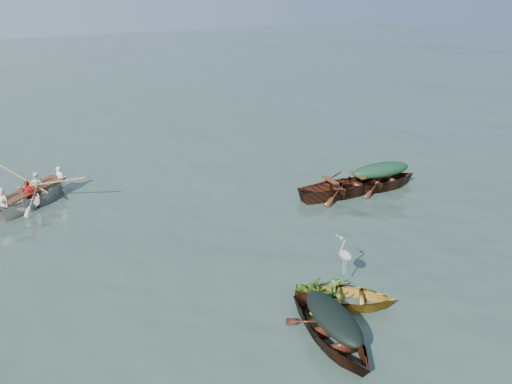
% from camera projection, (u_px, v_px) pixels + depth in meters
% --- Properties ---
extents(ground, '(140.00, 140.00, 0.00)m').
position_uv_depth(ground, '(327.00, 260.00, 13.13)').
color(ground, '#374D42').
rests_on(ground, ground).
extents(yellow_dinghy, '(2.86, 2.80, 0.73)m').
position_uv_depth(yellow_dinghy, '(345.00, 305.00, 11.27)').
color(yellow_dinghy, '#C37726').
rests_on(yellow_dinghy, ground).
extents(dark_covered_boat, '(1.99, 3.65, 0.85)m').
position_uv_depth(dark_covered_boat, '(332.00, 341.00, 10.11)').
color(dark_covered_boat, '#431D0F').
rests_on(dark_covered_boat, ground).
extents(green_tarp_boat, '(4.37, 2.05, 0.97)m').
position_uv_depth(green_tarp_boat, '(379.00, 189.00, 17.72)').
color(green_tarp_boat, '#4D2512').
rests_on(green_tarp_boat, ground).
extents(open_wooden_boat, '(4.73, 2.13, 1.08)m').
position_uv_depth(open_wooden_boat, '(343.00, 196.00, 17.16)').
color(open_wooden_boat, '#5A2D16').
rests_on(open_wooden_boat, ground).
extents(rowed_boat, '(4.36, 3.59, 1.05)m').
position_uv_depth(rowed_boat, '(36.00, 204.00, 16.50)').
color(rowed_boat, silver).
rests_on(rowed_boat, ground).
extents(dark_tarp_cover, '(1.10, 2.01, 0.40)m').
position_uv_depth(dark_tarp_cover, '(334.00, 316.00, 9.87)').
color(dark_tarp_cover, black).
rests_on(dark_tarp_cover, dark_covered_boat).
extents(green_tarp_cover, '(2.41, 1.13, 0.52)m').
position_uv_depth(green_tarp_cover, '(381.00, 169.00, 17.44)').
color(green_tarp_cover, '#153520').
rests_on(green_tarp_cover, green_tarp_boat).
extents(thwart_benches, '(2.39, 1.21, 0.04)m').
position_uv_depth(thwart_benches, '(344.00, 180.00, 16.95)').
color(thwart_benches, '#4C2811').
rests_on(thwart_benches, open_wooden_boat).
extents(heron, '(0.48, 0.48, 0.92)m').
position_uv_depth(heron, '(345.00, 261.00, 11.46)').
color(heron, '#9B9DA3').
rests_on(heron, yellow_dinghy).
extents(dinghy_weeds, '(1.13, 1.13, 0.60)m').
position_uv_depth(dinghy_weeds, '(322.00, 277.00, 11.12)').
color(dinghy_weeds, '#2B5E18').
rests_on(dinghy_weeds, yellow_dinghy).
extents(rowers, '(3.20, 2.73, 0.76)m').
position_uv_depth(rowers, '(31.00, 178.00, 16.15)').
color(rowers, white).
rests_on(rowers, rowed_boat).
extents(oars, '(1.98, 2.48, 0.06)m').
position_uv_depth(oars, '(33.00, 188.00, 16.28)').
color(oars, olive).
rests_on(oars, rowed_boat).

